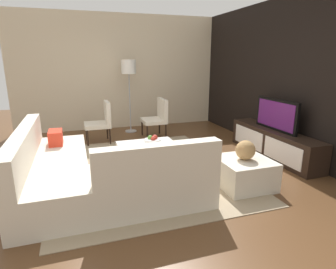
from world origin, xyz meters
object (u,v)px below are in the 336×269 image
accent_chair_near (102,120)px  ottoman (244,173)px  coffee_table (150,157)px  accent_chair_far (158,116)px  sectional_couch (87,174)px  book_stack (146,150)px  television (276,115)px  decorative_ball (245,150)px  media_console (273,143)px  floor_lamp (129,71)px  fruit_bowl (153,140)px

accent_chair_near → ottoman: accent_chair_near is taller
coffee_table → accent_chair_far: 2.00m
sectional_couch → book_stack: bearing=113.5°
sectional_couch → accent_chair_near: (-2.43, 0.44, 0.19)m
ottoman → sectional_couch: bearing=-101.4°
television → decorative_ball: (0.92, -1.22, -0.24)m
television → accent_chair_near: size_ratio=1.19×
coffee_table → decorative_ball: (1.02, 1.08, 0.33)m
media_console → ottoman: media_console is taller
coffee_table → sectional_couch: bearing=-59.0°
sectional_couch → book_stack: (-0.38, 0.88, 0.12)m
television → decorative_ball: 1.55m
coffee_table → accent_chair_near: (-1.83, -0.56, 0.29)m
ottoman → floor_lamp: bearing=-165.7°
accent_chair_near → book_stack: accent_chair_near is taller
coffee_table → book_stack: bearing=-28.5°
sectional_couch → book_stack: 0.97m
television → decorative_ball: size_ratio=3.89×
fruit_bowl → decorative_ball: 1.55m
media_console → accent_chair_far: size_ratio=2.39×
accent_chair_far → accent_chair_near: bearing=-77.4°
ottoman → accent_chair_far: accent_chair_far is taller
ottoman → accent_chair_near: bearing=-150.0°
media_console → book_stack: media_console is taller
media_console → decorative_ball: size_ratio=7.79×
floor_lamp → book_stack: size_ratio=9.77×
accent_chair_far → media_console: bearing=50.4°
decorative_ball → coffee_table: bearing=-133.4°
media_console → decorative_ball: bearing=-52.8°
accent_chair_far → book_stack: accent_chair_far is taller
media_console → book_stack: (0.12, -2.42, 0.16)m
media_console → accent_chair_near: (-1.93, -2.86, 0.24)m
sectional_couch → floor_lamp: (-3.11, 1.18, 1.17)m
television → ottoman: size_ratio=1.48×
ottoman → fruit_bowl: (-1.20, -0.98, 0.23)m
accent_chair_near → coffee_table: bearing=15.9°
media_console → decorative_ball: decorative_ball is taller
decorative_ball → television: bearing=127.2°
coffee_table → floor_lamp: floor_lamp is taller
accent_chair_near → accent_chair_far: size_ratio=1.00×
sectional_couch → accent_chair_near: bearing=169.8°
coffee_table → ottoman: ottoman is taller
floor_lamp → fruit_bowl: floor_lamp is taller
sectional_couch → coffee_table: sectional_couch is taller
sectional_couch → floor_lamp: size_ratio=1.38×
media_console → fruit_bowl: bearing=-97.3°
floor_lamp → ottoman: size_ratio=2.45×
media_console → fruit_bowl: size_ratio=7.43×
media_console → fruit_bowl: fruit_bowl is taller
television → accent_chair_near: 3.46m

